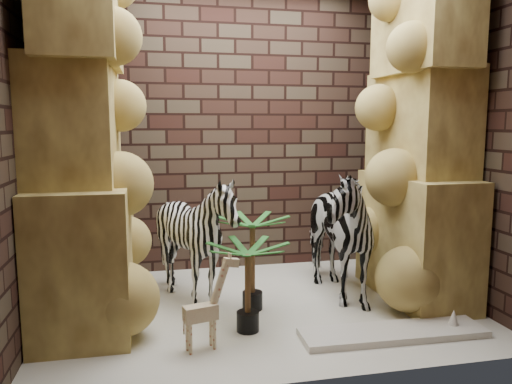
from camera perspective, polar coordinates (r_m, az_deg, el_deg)
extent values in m
plane|color=silver|center=(4.31, 0.63, -13.22)|extent=(3.50, 3.50, 0.00)
plane|color=black|center=(5.25, -2.38, 7.29)|extent=(3.50, 0.00, 3.50)
plane|color=black|center=(2.82, 6.32, 6.81)|extent=(3.50, 0.00, 3.50)
plane|color=black|center=(4.02, -24.66, 6.44)|extent=(0.00, 3.00, 3.00)
plane|color=black|center=(4.73, 21.97, 6.68)|extent=(0.00, 3.00, 3.00)
imported|color=white|center=(4.46, 8.46, -3.27)|extent=(0.71, 1.21, 1.39)
imported|color=white|center=(4.29, -6.96, -6.16)|extent=(1.22, 1.36, 1.03)
cube|color=silver|center=(3.90, 15.63, -15.45)|extent=(1.40, 0.38, 0.05)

